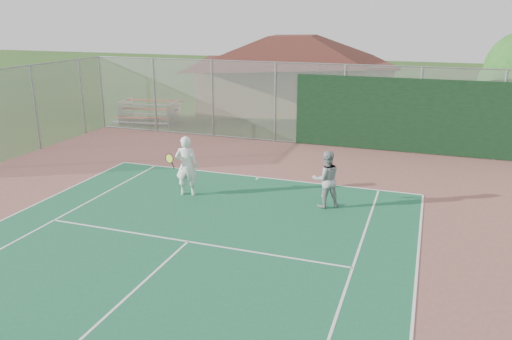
# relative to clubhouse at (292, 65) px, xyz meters

# --- Properties ---
(back_fence) EXTENTS (20.08, 0.11, 3.53)m
(back_fence) POSITION_rel_clubhouse_xyz_m (4.68, -8.60, -0.90)
(back_fence) COLOR gray
(back_fence) RESTS_ON ground
(side_fence_left) EXTENTS (0.08, 9.00, 3.50)m
(side_fence_left) POSITION_rel_clubhouse_xyz_m (-7.43, -13.08, -0.82)
(side_fence_left) COLOR gray
(side_fence_left) RESTS_ON ground
(clubhouse) EXTENTS (13.45, 10.78, 5.07)m
(clubhouse) POSITION_rel_clubhouse_xyz_m (0.00, 0.00, 0.00)
(clubhouse) COLOR tan
(clubhouse) RESTS_ON ground
(bleachers) EXTENTS (3.26, 2.16, 1.14)m
(bleachers) POSITION_rel_clubhouse_xyz_m (-5.84, -6.91, -1.97)
(bleachers) COLOR #AC4027
(bleachers) RESTS_ON ground
(player_white_front) EXTENTS (0.97, 0.66, 1.90)m
(player_white_front) POSITION_rel_clubhouse_xyz_m (1.01, -16.10, -1.62)
(player_white_front) COLOR white
(player_white_front) RESTS_ON ground
(player_grey_back) EXTENTS (1.03, 0.96, 1.70)m
(player_grey_back) POSITION_rel_clubhouse_xyz_m (5.33, -15.67, -1.72)
(player_grey_back) COLOR #97999C
(player_grey_back) RESTS_ON ground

